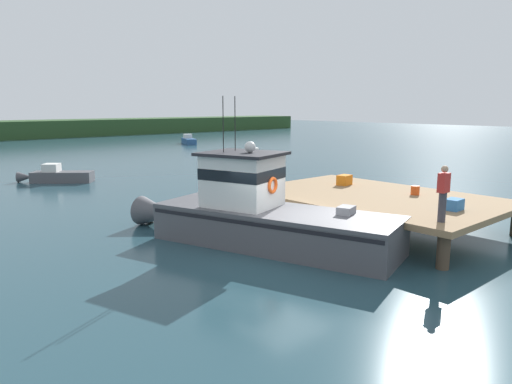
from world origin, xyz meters
TOP-DOWN VIEW (x-y plane):
  - ground_plane at (0.00, 0.00)m, footprint 200.00×200.00m
  - dock at (4.80, 0.00)m, footprint 6.00×9.00m
  - main_fishing_boat at (0.03, 1.14)m, footprint 4.85×9.89m
  - crate_stack_mid_dock at (4.51, -3.20)m, footprint 0.62×0.47m
  - crate_single_by_cleat at (5.82, 2.20)m, footprint 0.65×0.52m
  - bait_bucket at (6.00, -0.97)m, footprint 0.32×0.32m
  - deckhand_by_the_boat at (2.70, -3.73)m, footprint 0.36×0.22m
  - moored_boat_outer_mooring at (21.96, 38.00)m, footprint 2.52×4.44m
  - moored_boat_off_the_point at (15.30, 18.93)m, footprint 3.24×4.33m
  - moored_boat_far_right at (-0.26, 18.73)m, footprint 3.90×3.45m
  - mooring_buoy_inshore at (-1.12, 6.20)m, footprint 0.52×0.52m

SIDE VIEW (x-z plane):
  - ground_plane at x=0.00m, z-range 0.00..0.00m
  - mooring_buoy_inshore at x=-1.12m, z-range 0.00..0.52m
  - moored_boat_far_right at x=-0.26m, z-range -0.17..0.93m
  - moored_boat_outer_mooring at x=21.96m, z-range -0.18..0.95m
  - moored_boat_off_the_point at x=15.30m, z-range -0.18..0.98m
  - main_fishing_boat at x=0.03m, z-range -1.39..3.41m
  - dock at x=4.80m, z-range 0.47..1.67m
  - bait_bucket at x=6.00m, z-range 1.20..1.54m
  - crate_stack_mid_dock at x=4.51m, z-range 1.20..1.56m
  - crate_single_by_cleat at x=5.82m, z-range 1.20..1.62m
  - deckhand_by_the_boat at x=2.70m, z-range 1.24..2.87m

